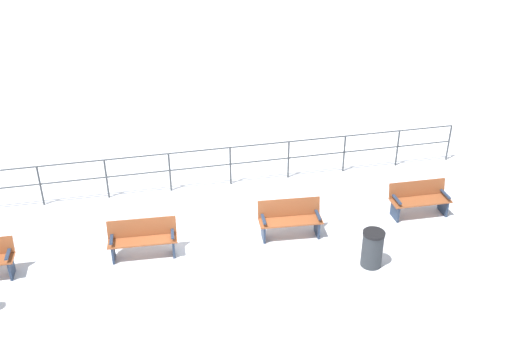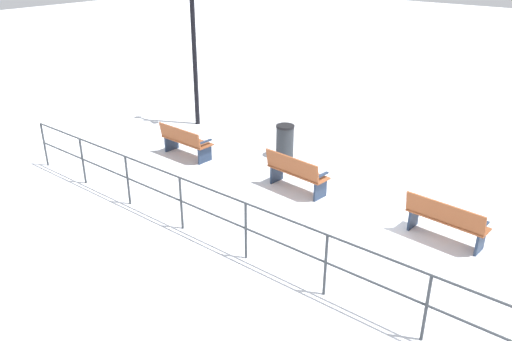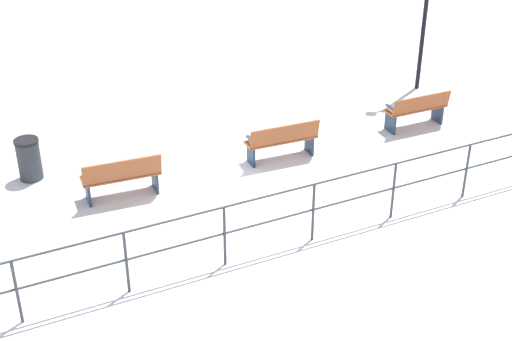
# 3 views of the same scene
# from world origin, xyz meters

# --- Properties ---
(ground_plane) EXTENTS (80.00, 80.00, 0.00)m
(ground_plane) POSITION_xyz_m (0.00, 0.00, 0.00)
(ground_plane) COLOR white
(ground_plane) RESTS_ON ground
(bench_second) EXTENTS (0.58, 1.59, 0.89)m
(bench_second) POSITION_xyz_m (0.03, -1.76, 0.48)
(bench_second) COLOR brown
(bench_second) RESTS_ON ground
(bench_third) EXTENTS (0.67, 1.57, 0.92)m
(bench_third) POSITION_xyz_m (0.01, 1.77, 0.48)
(bench_third) COLOR brown
(bench_third) RESTS_ON ground
(bench_fourth) EXTENTS (0.62, 1.55, 0.88)m
(bench_fourth) POSITION_xyz_m (-0.18, 5.28, 0.46)
(bench_fourth) COLOR brown
(bench_fourth) RESTS_ON ground
(lamppost_middle) EXTENTS (0.23, 1.09, 4.33)m
(lamppost_middle) POSITION_xyz_m (1.98, 6.99, 2.71)
(lamppost_middle) COLOR black
(lamppost_middle) RESTS_ON ground
(waterfront_railing) EXTENTS (0.05, 15.37, 1.17)m
(waterfront_railing) POSITION_xyz_m (-2.87, 0.00, 0.77)
(waterfront_railing) COLOR #383D42
(waterfront_railing) RESTS_ON ground
(trash_bin) EXTENTS (0.50, 0.50, 0.88)m
(trash_bin) POSITION_xyz_m (1.57, 3.23, 0.44)
(trash_bin) COLOR #2D3338
(trash_bin) RESTS_ON ground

